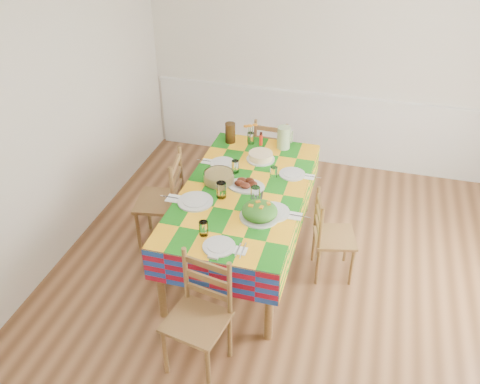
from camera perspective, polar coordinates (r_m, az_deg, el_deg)
name	(u,v)px	position (r m, az deg, el deg)	size (l,w,h in m)	color
room	(299,167)	(3.82, 6.61, 2.77)	(4.58, 5.08, 2.78)	brown
wainscot	(329,127)	(6.40, 10.01, 7.15)	(4.41, 0.06, 0.92)	white
dining_table	(244,197)	(4.61, 0.44, -0.58)	(1.09, 2.02, 0.79)	brown
setting_near_head	(214,240)	(3.94, -2.93, -5.38)	(0.42, 0.28, 0.12)	silver
setting_left_near	(204,197)	(4.41, -4.07, -0.57)	(0.56, 0.33, 0.15)	silver
setting_left_far	(227,164)	(4.88, -1.51, 3.13)	(0.46, 0.27, 0.12)	silver
setting_right_near	(267,205)	(4.31, 3.05, -1.51)	(0.55, 0.32, 0.14)	silver
setting_right_far	(286,174)	(4.76, 5.21, 2.07)	(0.46, 0.27, 0.12)	silver
meat_platter	(246,184)	(4.58, 0.65, 0.88)	(0.35, 0.25, 0.07)	silver
salad_platter	(260,212)	(4.19, 2.21, -2.23)	(0.33, 0.33, 0.14)	silver
pasta_bowl	(219,178)	(4.63, -2.39, 1.62)	(0.28, 0.28, 0.10)	white
cake	(261,156)	(5.00, 2.34, 4.01)	(0.28, 0.28, 0.08)	silver
serving_utensils	(259,196)	(4.47, 2.12, -0.46)	(0.13, 0.29, 0.01)	black
flower_vase	(251,135)	(5.26, 1.20, 6.40)	(0.15, 0.12, 0.23)	white
hot_sauce	(261,139)	(5.25, 2.36, 6.00)	(0.04, 0.04, 0.15)	red
green_pitcher	(284,138)	(5.19, 4.94, 6.11)	(0.13, 0.13, 0.23)	#9EBF86
tea_pitcher	(230,133)	(5.29, -1.10, 6.67)	(0.11, 0.11, 0.21)	black
name_card	(213,257)	(3.81, -3.06, -7.35)	(0.08, 0.03, 0.02)	silver
chair_near	(199,317)	(3.84, -4.59, -13.84)	(0.49, 0.47, 0.96)	brown
chair_far	(273,154)	(5.80, 3.72, 4.26)	(0.42, 0.40, 0.91)	brown
chair_left	(164,201)	(4.97, -8.55, -1.05)	(0.49, 0.51, 1.01)	brown
chair_right	(330,237)	(4.67, 10.11, -4.97)	(0.44, 0.45, 0.85)	brown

